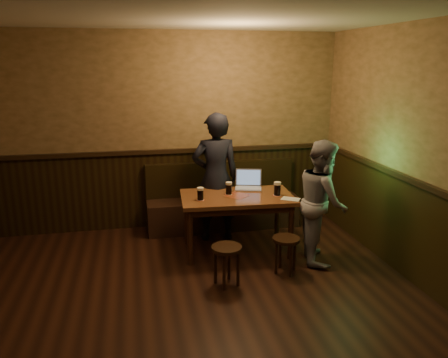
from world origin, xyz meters
TOP-DOWN VIEW (x-y plane):
  - room at (0.00, 0.22)m, footprint 5.04×6.04m
  - bench at (0.76, 2.75)m, footprint 2.20×0.50m
  - pub_table at (0.76, 1.85)m, footprint 1.45×0.89m
  - stool_left at (0.44, 1.01)m, footprint 0.44×0.44m
  - stool_right at (1.17, 1.15)m, footprint 0.37×0.37m
  - pint_left at (0.28, 1.76)m, footprint 0.10×0.10m
  - pint_mid at (0.67, 1.92)m, footprint 0.10×0.10m
  - pint_right at (1.25, 1.75)m, footprint 0.11×0.11m
  - laptop at (0.98, 2.15)m, footprint 0.41×0.36m
  - menu at (1.36, 1.57)m, footprint 0.27×0.25m
  - person_suit at (0.57, 2.32)m, footprint 0.65×0.44m
  - person_grey at (1.71, 1.41)m, footprint 0.73×0.84m

SIDE VIEW (x-z plane):
  - bench at x=0.76m, z-range -0.16..0.79m
  - stool_right at x=1.17m, z-range 0.13..0.56m
  - stool_left at x=0.44m, z-range 0.13..0.59m
  - pub_table at x=0.76m, z-range 0.27..1.03m
  - person_grey at x=1.71m, z-range 0.00..1.50m
  - menu at x=1.36m, z-range 0.75..0.75m
  - laptop at x=0.98m, z-range 0.69..0.93m
  - pint_left at x=0.28m, z-range 0.75..0.91m
  - pint_mid at x=0.67m, z-range 0.75..0.91m
  - pint_right at x=1.25m, z-range 0.75..0.93m
  - person_suit at x=0.57m, z-range 0.00..1.75m
  - room at x=0.00m, z-range -0.22..2.62m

